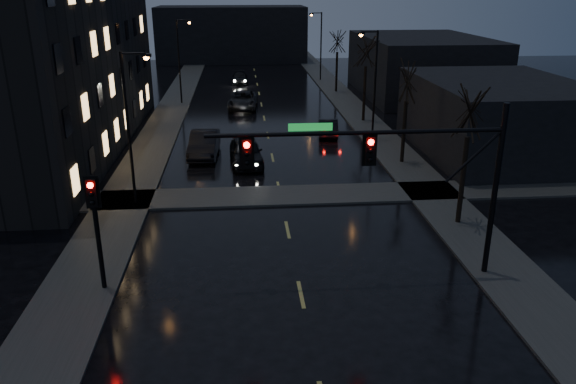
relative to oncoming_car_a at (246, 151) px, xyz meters
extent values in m
cube|color=#2D2D2B|center=(-6.70, 10.30, -0.79)|extent=(3.00, 140.00, 0.12)
cube|color=#2D2D2B|center=(10.30, 10.30, -0.79)|extent=(3.00, 140.00, 0.12)
cube|color=#2D2D2B|center=(1.80, -6.20, -0.79)|extent=(40.00, 3.00, 0.12)
cube|color=black|center=(-14.70, 5.30, 5.15)|extent=(12.00, 30.00, 12.00)
cube|color=black|center=(17.30, 1.30, 1.65)|extent=(10.00, 14.00, 5.00)
cube|color=black|center=(18.80, 23.30, 2.15)|extent=(12.00, 18.00, 6.00)
cube|color=black|center=(-1.20, 53.30, 3.15)|extent=(22.00, 10.00, 8.00)
cylinder|color=black|center=(9.40, -15.70, 2.65)|extent=(0.22, 0.22, 7.00)
cylinder|color=black|center=(3.90, -15.70, 5.15)|extent=(11.00, 0.16, 0.16)
cylinder|color=black|center=(8.40, -15.70, 4.15)|extent=(2.05, 0.10, 2.05)
cube|color=#0C591E|center=(2.20, -15.70, 5.40)|extent=(1.60, 0.04, 0.28)
cube|color=black|center=(-0.10, -15.70, 4.50)|extent=(0.35, 0.28, 1.05)
sphere|color=#FF0705|center=(-0.10, -15.86, 4.83)|extent=(0.22, 0.22, 0.22)
cube|color=black|center=(4.40, -15.70, 4.50)|extent=(0.35, 0.28, 1.05)
sphere|color=#FF0705|center=(4.40, -15.86, 4.83)|extent=(0.22, 0.22, 0.22)
cylinder|color=black|center=(-5.70, -15.70, 1.35)|extent=(0.18, 0.18, 4.40)
cube|color=black|center=(-5.70, -15.70, 3.15)|extent=(0.35, 0.28, 1.05)
sphere|color=#FF0705|center=(-5.70, -15.86, 3.48)|extent=(0.22, 0.22, 0.22)
cylinder|color=black|center=(10.20, -10.70, 1.35)|extent=(0.24, 0.24, 4.40)
cylinder|color=black|center=(10.20, -0.70, 1.21)|extent=(0.24, 0.24, 4.12)
cylinder|color=black|center=(10.20, 11.30, 1.49)|extent=(0.24, 0.24, 4.68)
cylinder|color=black|center=(10.20, 25.30, 1.30)|extent=(0.24, 0.24, 4.29)
cylinder|color=black|center=(-6.00, -6.70, 3.15)|extent=(0.16, 0.16, 8.00)
cylinder|color=black|center=(-5.40, -6.70, 7.05)|extent=(1.20, 0.10, 0.10)
cube|color=black|center=(-4.80, -6.70, 6.95)|extent=(0.50, 0.25, 0.15)
sphere|color=orange|center=(-4.80, -6.70, 6.85)|extent=(0.28, 0.28, 0.28)
cylinder|color=black|center=(-6.00, 20.30, 3.15)|extent=(0.16, 0.16, 8.00)
cylinder|color=black|center=(-5.40, 20.30, 7.05)|extent=(1.20, 0.10, 0.10)
cube|color=black|center=(-4.80, 20.30, 6.95)|extent=(0.50, 0.25, 0.15)
sphere|color=orange|center=(-4.80, 20.30, 6.85)|extent=(0.28, 0.28, 0.28)
cylinder|color=black|center=(9.60, 5.30, 3.15)|extent=(0.16, 0.16, 8.00)
cylinder|color=black|center=(9.00, 5.30, 7.05)|extent=(1.20, 0.10, 0.10)
cube|color=black|center=(8.40, 5.30, 6.95)|extent=(0.50, 0.25, 0.15)
sphere|color=orange|center=(8.40, 5.30, 6.85)|extent=(0.28, 0.28, 0.28)
cylinder|color=black|center=(9.60, 33.30, 3.15)|extent=(0.16, 0.16, 8.00)
cylinder|color=black|center=(9.00, 33.30, 7.05)|extent=(1.20, 0.10, 0.10)
cube|color=black|center=(8.40, 33.30, 6.95)|extent=(0.50, 0.25, 0.15)
sphere|color=orange|center=(8.40, 33.30, 6.85)|extent=(0.28, 0.28, 0.28)
imported|color=black|center=(0.00, 0.00, 0.00)|extent=(2.33, 5.11, 1.70)
imported|color=black|center=(-2.80, 2.02, 0.00)|extent=(2.06, 5.24, 1.70)
imported|color=black|center=(0.00, 17.74, -0.06)|extent=(3.00, 5.83, 1.57)
imported|color=black|center=(-0.23, 31.99, -0.20)|extent=(1.90, 4.52, 1.30)
imported|color=black|center=(6.45, 6.80, -0.18)|extent=(1.90, 4.23, 1.35)
camera|label=1|loc=(-0.29, -35.20, 10.20)|focal=35.00mm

